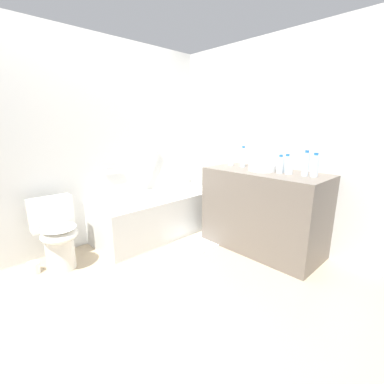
{
  "coord_description": "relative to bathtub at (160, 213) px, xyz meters",
  "views": [
    {
      "loc": [
        -1.22,
        -1.72,
        1.38
      ],
      "look_at": [
        0.67,
        0.25,
        0.67
      ],
      "focal_mm": 24.64,
      "sensor_mm": 36.0,
      "label": 1
    }
  ],
  "objects": [
    {
      "name": "ground_plane",
      "position": [
        -0.7,
        -0.88,
        -0.27
      ],
      "size": [
        4.14,
        4.14,
        0.0
      ],
      "primitive_type": "plane",
      "color": "tan"
    },
    {
      "name": "wall_back_tiled",
      "position": [
        -0.7,
        0.38,
        0.89
      ],
      "size": [
        3.54,
        0.1,
        2.32
      ],
      "primitive_type": "cube",
      "color": "silver",
      "rests_on": "ground_plane"
    },
    {
      "name": "wall_right_mirror",
      "position": [
        0.92,
        -0.88,
        0.89
      ],
      "size": [
        0.1,
        2.82,
        2.32
      ],
      "primitive_type": "cube",
      "color": "silver",
      "rests_on": "ground_plane"
    },
    {
      "name": "bathtub",
      "position": [
        0.0,
        0.0,
        0.0
      ],
      "size": [
        1.64,
        0.67,
        1.08
      ],
      "color": "silver",
      "rests_on": "ground_plane"
    },
    {
      "name": "toilet",
      "position": [
        -1.22,
        0.0,
        0.07
      ],
      "size": [
        0.39,
        0.48,
        0.7
      ],
      "rotation": [
        0.0,
        0.0,
        -1.63
      ],
      "color": "white",
      "rests_on": "ground_plane"
    },
    {
      "name": "vanity_counter",
      "position": [
        0.57,
        -1.14,
        0.17
      ],
      "size": [
        0.61,
        1.28,
        0.89
      ],
      "primitive_type": "cube",
      "color": "#6B6056",
      "rests_on": "ground_plane"
    },
    {
      "name": "sink_basin",
      "position": [
        0.55,
        -1.11,
        0.65
      ],
      "size": [
        0.28,
        0.28,
        0.07
      ],
      "primitive_type": "cylinder",
      "color": "white",
      "rests_on": "vanity_counter"
    },
    {
      "name": "sink_faucet",
      "position": [
        0.72,
        -1.11,
        0.65
      ],
      "size": [
        0.12,
        0.15,
        0.07
      ],
      "color": "#B7B7BC",
      "rests_on": "vanity_counter"
    },
    {
      "name": "water_bottle_0",
      "position": [
        0.6,
        -1.55,
        0.73
      ],
      "size": [
        0.06,
        0.06,
        0.25
      ],
      "color": "silver",
      "rests_on": "vanity_counter"
    },
    {
      "name": "water_bottle_1",
      "position": [
        0.62,
        -1.63,
        0.72
      ],
      "size": [
        0.07,
        0.07,
        0.23
      ],
      "color": "silver",
      "rests_on": "vanity_counter"
    },
    {
      "name": "water_bottle_2",
      "position": [
        0.56,
        -1.31,
        0.71
      ],
      "size": [
        0.06,
        0.06,
        0.19
      ],
      "color": "silver",
      "rests_on": "vanity_counter"
    },
    {
      "name": "water_bottle_3",
      "position": [
        0.62,
        -0.81,
        0.73
      ],
      "size": [
        0.06,
        0.06,
        0.24
      ],
      "color": "silver",
      "rests_on": "vanity_counter"
    },
    {
      "name": "water_bottle_4",
      "position": [
        0.64,
        -1.34,
        0.71
      ],
      "size": [
        0.07,
        0.07,
        0.19
      ],
      "color": "silver",
      "rests_on": "vanity_counter"
    },
    {
      "name": "drinking_glass_0",
      "position": [
        0.63,
        -0.63,
        0.67
      ],
      "size": [
        0.07,
        0.07,
        0.09
      ],
      "primitive_type": "cylinder",
      "color": "white",
      "rests_on": "vanity_counter"
    },
    {
      "name": "drinking_glass_1",
      "position": [
        0.58,
        -1.4,
        0.66
      ],
      "size": [
        0.08,
        0.08,
        0.09
      ],
      "primitive_type": "cylinder",
      "color": "white",
      "rests_on": "vanity_counter"
    },
    {
      "name": "bath_mat",
      "position": [
        0.16,
        -0.58,
        -0.27
      ],
      "size": [
        0.53,
        0.41,
        0.01
      ],
      "primitive_type": "cube",
      "color": "white",
      "rests_on": "ground_plane"
    },
    {
      "name": "toilet_paper_roll",
      "position": [
        -1.45,
        0.05,
        -0.22
      ],
      "size": [
        0.11,
        0.11,
        0.11
      ],
      "primitive_type": "cylinder",
      "color": "white",
      "rests_on": "ground_plane"
    }
  ]
}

